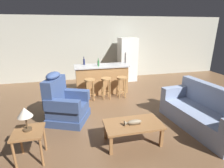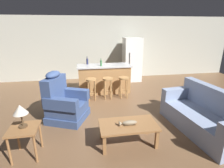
{
  "view_description": "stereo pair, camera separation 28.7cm",
  "coord_description": "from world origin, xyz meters",
  "px_view_note": "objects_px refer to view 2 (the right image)",
  "views": [
    {
      "loc": [
        -0.96,
        -4.32,
        2.18
      ],
      "look_at": [
        0.03,
        -0.1,
        0.75
      ],
      "focal_mm": 28.0,
      "sensor_mm": 36.0,
      "label": 1
    },
    {
      "loc": [
        -0.68,
        -4.38,
        2.18
      ],
      "look_at": [
        0.03,
        -0.1,
        0.75
      ],
      "focal_mm": 28.0,
      "sensor_mm": 36.0,
      "label": 2
    }
  ],
  "objects_px": {
    "fish_figurine": "(128,123)",
    "refrigerator": "(132,60)",
    "kitchen_island": "(104,79)",
    "bar_stool_right": "(124,84)",
    "bar_stool_middle": "(108,84)",
    "table_lamp": "(20,111)",
    "bottle_short_amber": "(87,61)",
    "bottle_tall_green": "(101,63)",
    "couch": "(204,116)",
    "end_table": "(24,133)",
    "bar_stool_left": "(91,85)",
    "recliner_near_lamp": "(64,103)",
    "coffee_table": "(128,127)"
  },
  "relations": [
    {
      "from": "bottle_short_amber",
      "to": "kitchen_island",
      "type": "bearing_deg",
      "value": -21.84
    },
    {
      "from": "table_lamp",
      "to": "kitchen_island",
      "type": "height_order",
      "value": "table_lamp"
    },
    {
      "from": "table_lamp",
      "to": "bottle_short_amber",
      "type": "relative_size",
      "value": 1.53
    },
    {
      "from": "couch",
      "to": "refrigerator",
      "type": "height_order",
      "value": "refrigerator"
    },
    {
      "from": "fish_figurine",
      "to": "kitchen_island",
      "type": "height_order",
      "value": "kitchen_island"
    },
    {
      "from": "fish_figurine",
      "to": "bar_stool_right",
      "type": "xyz_separation_m",
      "value": [
        0.45,
        2.31,
        0.01
      ]
    },
    {
      "from": "bottle_tall_green",
      "to": "bar_stool_right",
      "type": "bearing_deg",
      "value": -38.34
    },
    {
      "from": "fish_figurine",
      "to": "bar_stool_middle",
      "type": "height_order",
      "value": "bar_stool_middle"
    },
    {
      "from": "recliner_near_lamp",
      "to": "table_lamp",
      "type": "bearing_deg",
      "value": -92.02
    },
    {
      "from": "coffee_table",
      "to": "table_lamp",
      "type": "height_order",
      "value": "table_lamp"
    },
    {
      "from": "recliner_near_lamp",
      "to": "bottle_short_amber",
      "type": "xyz_separation_m",
      "value": [
        0.64,
        1.95,
        0.63
      ]
    },
    {
      "from": "bar_stool_middle",
      "to": "bar_stool_left",
      "type": "bearing_deg",
      "value": 180.0
    },
    {
      "from": "kitchen_island",
      "to": "bar_stool_right",
      "type": "distance_m",
      "value": 0.83
    },
    {
      "from": "fish_figurine",
      "to": "bar_stool_left",
      "type": "height_order",
      "value": "bar_stool_left"
    },
    {
      "from": "couch",
      "to": "table_lamp",
      "type": "xyz_separation_m",
      "value": [
        -3.58,
        -0.2,
        0.53
      ]
    },
    {
      "from": "coffee_table",
      "to": "recliner_near_lamp",
      "type": "distance_m",
      "value": 1.75
    },
    {
      "from": "bar_stool_left",
      "to": "bottle_short_amber",
      "type": "height_order",
      "value": "bottle_short_amber"
    },
    {
      "from": "kitchen_island",
      "to": "refrigerator",
      "type": "bearing_deg",
      "value": 42.53
    },
    {
      "from": "fish_figurine",
      "to": "end_table",
      "type": "relative_size",
      "value": 0.61
    },
    {
      "from": "refrigerator",
      "to": "bottle_short_amber",
      "type": "height_order",
      "value": "refrigerator"
    },
    {
      "from": "bar_stool_middle",
      "to": "bottle_tall_green",
      "type": "distance_m",
      "value": 0.78
    },
    {
      "from": "fish_figurine",
      "to": "bottle_short_amber",
      "type": "xyz_separation_m",
      "value": [
        -0.63,
        3.16,
        0.59
      ]
    },
    {
      "from": "bar_stool_middle",
      "to": "bottle_tall_green",
      "type": "relative_size",
      "value": 2.7
    },
    {
      "from": "coffee_table",
      "to": "fish_figurine",
      "type": "bearing_deg",
      "value": -119.35
    },
    {
      "from": "kitchen_island",
      "to": "bottle_short_amber",
      "type": "bearing_deg",
      "value": 158.16
    },
    {
      "from": "bottle_tall_green",
      "to": "bar_stool_left",
      "type": "bearing_deg",
      "value": -125.08
    },
    {
      "from": "fish_figurine",
      "to": "bar_stool_left",
      "type": "bearing_deg",
      "value": 103.57
    },
    {
      "from": "bar_stool_right",
      "to": "bottle_tall_green",
      "type": "height_order",
      "value": "bottle_tall_green"
    },
    {
      "from": "fish_figurine",
      "to": "refrigerator",
      "type": "distance_m",
      "value": 4.34
    },
    {
      "from": "fish_figurine",
      "to": "couch",
      "type": "xyz_separation_m",
      "value": [
        1.75,
        0.21,
        -0.12
      ]
    },
    {
      "from": "end_table",
      "to": "bar_stool_left",
      "type": "bearing_deg",
      "value": 61.63
    },
    {
      "from": "coffee_table",
      "to": "end_table",
      "type": "relative_size",
      "value": 1.96
    },
    {
      "from": "end_table",
      "to": "bar_stool_middle",
      "type": "height_order",
      "value": "bar_stool_middle"
    },
    {
      "from": "fish_figurine",
      "to": "bar_stool_middle",
      "type": "xyz_separation_m",
      "value": [
        -0.05,
        2.31,
        0.01
      ]
    },
    {
      "from": "bar_stool_right",
      "to": "bottle_short_amber",
      "type": "height_order",
      "value": "bottle_short_amber"
    },
    {
      "from": "kitchen_island",
      "to": "bar_stool_right",
      "type": "height_order",
      "value": "kitchen_island"
    },
    {
      "from": "bottle_short_amber",
      "to": "refrigerator",
      "type": "bearing_deg",
      "value": 27.82
    },
    {
      "from": "recliner_near_lamp",
      "to": "bar_stool_left",
      "type": "height_order",
      "value": "recliner_near_lamp"
    },
    {
      "from": "bottle_tall_green",
      "to": "fish_figurine",
      "type": "bearing_deg",
      "value": -86.02
    },
    {
      "from": "end_table",
      "to": "bar_stool_left",
      "type": "relative_size",
      "value": 0.82
    },
    {
      "from": "coffee_table",
      "to": "table_lamp",
      "type": "xyz_separation_m",
      "value": [
        -1.85,
        -0.02,
        0.5
      ]
    },
    {
      "from": "end_table",
      "to": "table_lamp",
      "type": "relative_size",
      "value": 1.37
    },
    {
      "from": "couch",
      "to": "bar_stool_right",
      "type": "xyz_separation_m",
      "value": [
        -1.29,
        2.11,
        0.13
      ]
    },
    {
      "from": "table_lamp",
      "to": "bar_stool_right",
      "type": "bearing_deg",
      "value": 45.26
    },
    {
      "from": "coffee_table",
      "to": "bottle_tall_green",
      "type": "xyz_separation_m",
      "value": [
        -0.21,
        2.8,
        0.68
      ]
    },
    {
      "from": "bar_stool_middle",
      "to": "bottle_tall_green",
      "type": "bearing_deg",
      "value": 105.7
    },
    {
      "from": "bar_stool_left",
      "to": "recliner_near_lamp",
      "type": "bearing_deg",
      "value": -123.16
    },
    {
      "from": "couch",
      "to": "recliner_near_lamp",
      "type": "xyz_separation_m",
      "value": [
        -3.02,
        1.01,
        0.08
      ]
    },
    {
      "from": "kitchen_island",
      "to": "bar_stool_right",
      "type": "relative_size",
      "value": 2.65
    },
    {
      "from": "recliner_near_lamp",
      "to": "bottle_short_amber",
      "type": "bearing_deg",
      "value": 94.42
    }
  ]
}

